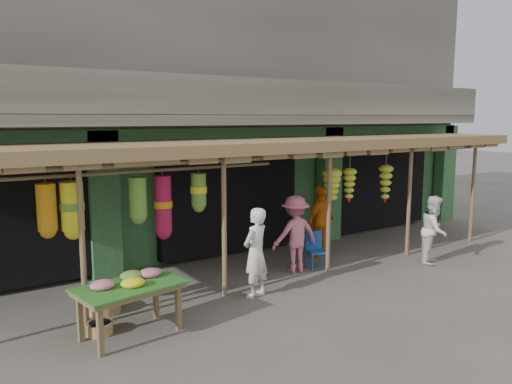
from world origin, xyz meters
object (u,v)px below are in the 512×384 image
blue_chair (315,248)px  person_right (434,230)px  flower_table (130,287)px  person_vendor (320,221)px  person_shopper (295,234)px  person_front (256,252)px

blue_chair → person_right: 2.74m
flower_table → person_vendor: 5.54m
person_shopper → person_right: bearing=162.6°
flower_table → blue_chair: flower_table is taller
person_right → person_shopper: 3.23m
person_right → blue_chair: bearing=127.4°
person_front → person_shopper: person_front is taller
person_right → person_shopper: bearing=130.8°
person_front → person_shopper: size_ratio=1.01×
person_front → person_right: 4.53m
blue_chair → person_front: (-2.06, -0.76, 0.38)m
person_front → person_right: person_front is taller
flower_table → person_front: person_front is taller
flower_table → person_right: 6.98m
flower_table → person_vendor: bearing=8.9°
flower_table → person_vendor: size_ratio=1.00×
flower_table → person_shopper: bearing=6.2°
blue_chair → person_shopper: bearing=-167.8°
flower_table → person_shopper: size_ratio=1.03×
flower_table → person_right: size_ratio=1.09×
flower_table → person_right: (6.98, -0.08, 0.02)m
blue_chair → person_front: 2.23m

